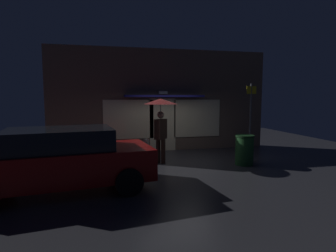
{
  "coord_description": "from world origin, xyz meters",
  "views": [
    {
      "loc": [
        -2.24,
        -8.89,
        2.23
      ],
      "look_at": [
        -0.25,
        0.01,
        1.28
      ],
      "focal_mm": 28.86,
      "sensor_mm": 36.0,
      "label": 1
    }
  ],
  "objects_px": {
    "parked_car": "(61,159)",
    "street_sign_post": "(250,115)",
    "sidewalk_bollard": "(146,148)",
    "person_with_umbrella": "(161,113)",
    "trash_bin": "(244,150)"
  },
  "relations": [
    {
      "from": "street_sign_post",
      "to": "sidewalk_bollard",
      "type": "distance_m",
      "value": 4.26
    },
    {
      "from": "street_sign_post",
      "to": "sidewalk_bollard",
      "type": "bearing_deg",
      "value": 174.25
    },
    {
      "from": "parked_car",
      "to": "sidewalk_bollard",
      "type": "bearing_deg",
      "value": 44.63
    },
    {
      "from": "person_with_umbrella",
      "to": "street_sign_post",
      "type": "height_order",
      "value": "street_sign_post"
    },
    {
      "from": "sidewalk_bollard",
      "to": "parked_car",
      "type": "bearing_deg",
      "value": -127.59
    },
    {
      "from": "person_with_umbrella",
      "to": "parked_car",
      "type": "xyz_separation_m",
      "value": [
        -2.86,
        -2.17,
        -0.96
      ]
    },
    {
      "from": "person_with_umbrella",
      "to": "sidewalk_bollard",
      "type": "distance_m",
      "value": 1.81
    },
    {
      "from": "parked_car",
      "to": "street_sign_post",
      "type": "bearing_deg",
      "value": 15.72
    },
    {
      "from": "street_sign_post",
      "to": "trash_bin",
      "type": "xyz_separation_m",
      "value": [
        -1.03,
        -1.5,
        -1.06
      ]
    },
    {
      "from": "parked_car",
      "to": "street_sign_post",
      "type": "xyz_separation_m",
      "value": [
        6.58,
        2.86,
        0.79
      ]
    },
    {
      "from": "street_sign_post",
      "to": "trash_bin",
      "type": "height_order",
      "value": "street_sign_post"
    },
    {
      "from": "person_with_umbrella",
      "to": "parked_car",
      "type": "relative_size",
      "value": 0.49
    },
    {
      "from": "person_with_umbrella",
      "to": "street_sign_post",
      "type": "relative_size",
      "value": 0.79
    },
    {
      "from": "street_sign_post",
      "to": "trash_bin",
      "type": "relative_size",
      "value": 2.78
    },
    {
      "from": "sidewalk_bollard",
      "to": "street_sign_post",
      "type": "bearing_deg",
      "value": -5.75
    }
  ]
}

